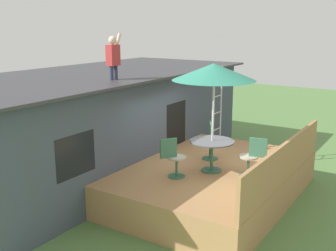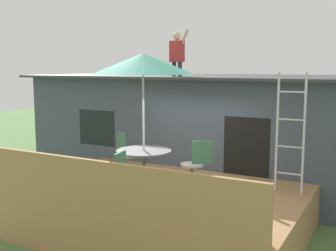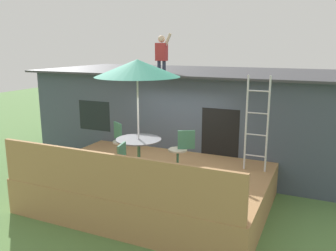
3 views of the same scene
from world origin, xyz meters
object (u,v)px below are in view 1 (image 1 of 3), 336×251
at_px(patio_umbrella, 214,72).
at_px(person_figure, 113,54).
at_px(patio_table, 212,147).
at_px(patio_chair_right, 210,141).
at_px(patio_chair_left, 174,158).
at_px(step_ladder, 217,104).
at_px(patio_chair_near, 252,157).

relative_size(patio_umbrella, person_figure, 2.29).
bearing_deg(patio_umbrella, patio_table, -90.00).
height_order(patio_umbrella, patio_chair_right, patio_umbrella).
bearing_deg(patio_chair_left, step_ladder, 42.22).
bearing_deg(patio_chair_left, patio_table, 0.00).
bearing_deg(patio_table, step_ladder, 23.72).
bearing_deg(person_figure, patio_chair_near, -77.79).
bearing_deg(patio_umbrella, patio_chair_left, 147.15).
height_order(patio_table, patio_chair_right, patio_chair_right).
height_order(patio_table, patio_chair_left, patio_chair_left).
bearing_deg(patio_chair_left, patio_chair_near, -22.67).
xyz_separation_m(patio_table, person_figure, (-0.56, 2.45, 2.09)).
relative_size(patio_umbrella, patio_chair_left, 2.76).
relative_size(step_ladder, person_figure, 1.98).
xyz_separation_m(patio_umbrella, person_figure, (-0.56, 2.45, 0.33)).
xyz_separation_m(patio_table, step_ladder, (2.46, 1.08, 0.51)).
xyz_separation_m(person_figure, patio_chair_near, (0.73, -3.37, -2.22)).
relative_size(patio_umbrella, step_ladder, 1.15).
xyz_separation_m(patio_table, patio_chair_near, (0.17, -0.93, -0.13)).
bearing_deg(patio_chair_near, person_figure, 1.57).
distance_m(step_ladder, patio_chair_left, 3.39).
xyz_separation_m(step_ladder, patio_chair_right, (-1.60, -0.60, -0.64)).
relative_size(person_figure, patio_chair_right, 1.21).
distance_m(patio_umbrella, patio_chair_near, 2.11).
height_order(patio_table, patio_chair_near, patio_chair_near).
relative_size(patio_chair_right, patio_chair_near, 1.00).
bearing_deg(person_figure, patio_table, -77.20).
bearing_deg(patio_chair_right, person_figure, -83.62).
distance_m(patio_table, person_figure, 3.26).
xyz_separation_m(patio_table, patio_chair_right, (0.85, 0.48, -0.13)).
xyz_separation_m(patio_umbrella, patio_chair_left, (-0.83, 0.54, -1.89)).
height_order(step_ladder, patio_chair_near, step_ladder).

